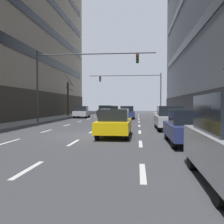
{
  "coord_description": "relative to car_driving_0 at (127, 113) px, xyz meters",
  "views": [
    {
      "loc": [
        3.05,
        -14.7,
        1.82
      ],
      "look_at": [
        0.31,
        12.04,
        1.03
      ],
      "focal_mm": 40.36,
      "sensor_mm": 36.0,
      "label": 1
    }
  ],
  "objects": [
    {
      "name": "car_parked_1",
      "position": [
        3.6,
        -20.4,
        -0.03
      ],
      "size": [
        1.79,
        4.25,
        1.59
      ],
      "color": "black",
      "rests_on": "ground"
    },
    {
      "name": "traffic_signal_1",
      "position": [
        1.38,
        9.29,
        4.25
      ],
      "size": [
        11.8,
        0.35,
        6.83
      ],
      "color": "#4C4C51",
      "rests_on": "sidewalk_right"
    },
    {
      "name": "lane_stripe_l1_s5",
      "position": [
        -4.9,
        -10.47,
        -0.81
      ],
      "size": [
        0.16,
        2.0,
        0.01
      ],
      "primitive_type": "cube",
      "color": "silver",
      "rests_on": "ground"
    },
    {
      "name": "lane_stripe_l3_s6",
      "position": [
        1.47,
        -5.47,
        -0.81
      ],
      "size": [
        0.16,
        2.0,
        0.01
      ],
      "primitive_type": "cube",
      "color": "silver",
      "rests_on": "ground"
    },
    {
      "name": "lane_stripe_l2_s3",
      "position": [
        -1.72,
        -20.47,
        -0.81
      ],
      "size": [
        0.16,
        2.0,
        0.01
      ],
      "primitive_type": "cube",
      "color": "silver",
      "rests_on": "ground"
    },
    {
      "name": "lane_stripe_l3_s2",
      "position": [
        1.47,
        -25.47,
        -0.81
      ],
      "size": [
        0.16,
        2.0,
        0.01
      ],
      "primitive_type": "cube",
      "color": "silver",
      "rests_on": "ground"
    },
    {
      "name": "lane_stripe_l3_s9",
      "position": [
        1.47,
        9.53,
        -0.81
      ],
      "size": [
        0.16,
        2.0,
        0.01
      ],
      "primitive_type": "cube",
      "color": "silver",
      "rests_on": "ground"
    },
    {
      "name": "car_driving_2",
      "position": [
        -6.35,
        1.92,
        -0.01
      ],
      "size": [
        1.99,
        4.39,
        1.62
      ],
      "color": "black",
      "rests_on": "ground"
    },
    {
      "name": "lane_stripe_l2_s7",
      "position": [
        -1.72,
        -0.47,
        -0.81
      ],
      "size": [
        0.16,
        2.0,
        0.01
      ],
      "primitive_type": "cube",
      "color": "silver",
      "rests_on": "ground"
    },
    {
      "name": "lane_stripe_l3_s7",
      "position": [
        1.47,
        -0.47,
        -0.81
      ],
      "size": [
        0.16,
        2.0,
        0.01
      ],
      "primitive_type": "cube",
      "color": "silver",
      "rests_on": "ground"
    },
    {
      "name": "car_driving_0",
      "position": [
        0.0,
        0.0,
        0.0
      ],
      "size": [
        1.88,
        4.41,
        1.65
      ],
      "color": "black",
      "rests_on": "ground"
    },
    {
      "name": "ground_plane",
      "position": [
        -1.72,
        -17.47,
        -0.81
      ],
      "size": [
        120.0,
        120.0,
        0.0
      ],
      "primitive_type": "plane",
      "color": "#424247"
    },
    {
      "name": "lane_stripe_l2_s8",
      "position": [
        -1.72,
        4.53,
        -0.81
      ],
      "size": [
        0.16,
        2.0,
        0.01
      ],
      "primitive_type": "cube",
      "color": "silver",
      "rests_on": "ground"
    },
    {
      "name": "sidewalk_right",
      "position": [
        6.09,
        -17.47,
        -0.74
      ],
      "size": [
        2.87,
        80.0,
        0.14
      ],
      "primitive_type": "cube",
      "color": "gray",
      "rests_on": "ground"
    },
    {
      "name": "lane_stripe_l2_s4",
      "position": [
        -1.72,
        -15.47,
        -0.81
      ],
      "size": [
        0.16,
        2.0,
        0.01
      ],
      "primitive_type": "cube",
      "color": "silver",
      "rests_on": "ground"
    },
    {
      "name": "lane_stripe_l3_s8",
      "position": [
        1.47,
        4.53,
        -0.81
      ],
      "size": [
        0.16,
        2.0,
        0.01
      ],
      "primitive_type": "cube",
      "color": "silver",
      "rests_on": "ground"
    },
    {
      "name": "street_tree_0",
      "position": [
        -9.22,
        5.2,
        1.99
      ],
      "size": [
        1.4,
        1.44,
        6.13
      ],
      "color": "#4C3823",
      "rests_on": "sidewalk_left"
    },
    {
      "name": "lane_stripe_l3_s4",
      "position": [
        1.47,
        -15.47,
        -0.81
      ],
      "size": [
        0.16,
        2.0,
        0.01
      ],
      "primitive_type": "cube",
      "color": "silver",
      "rests_on": "ground"
    },
    {
      "name": "lane_stripe_l1_s9",
      "position": [
        -4.9,
        9.53,
        -0.81
      ],
      "size": [
        0.16,
        2.0,
        0.01
      ],
      "primitive_type": "cube",
      "color": "silver",
      "rests_on": "ground"
    },
    {
      "name": "lane_stripe_l3_s3",
      "position": [
        1.47,
        -20.47,
        -0.81
      ],
      "size": [
        0.16,
        2.0,
        0.01
      ],
      "primitive_type": "cube",
      "color": "silver",
      "rests_on": "ground"
    },
    {
      "name": "lane_stripe_l3_s10",
      "position": [
        1.47,
        14.53,
        -0.81
      ],
      "size": [
        0.16,
        2.0,
        0.01
      ],
      "primitive_type": "cube",
      "color": "silver",
      "rests_on": "ground"
    },
    {
      "name": "lane_stripe_l2_s9",
      "position": [
        -1.72,
        9.53,
        -0.81
      ],
      "size": [
        0.16,
        2.0,
        0.01
      ],
      "primitive_type": "cube",
      "color": "silver",
      "rests_on": "ground"
    },
    {
      "name": "car_driving_1",
      "position": [
        -3.26,
        3.91,
        0.03
      ],
      "size": [
        2.11,
        4.63,
        1.71
      ],
      "color": "black",
      "rests_on": "ground"
    },
    {
      "name": "lane_stripe_l1_s4",
      "position": [
        -4.9,
        -15.47,
        -0.81
      ],
      "size": [
        0.16,
        2.0,
        0.01
      ],
      "primitive_type": "cube",
      "color": "silver",
      "rests_on": "ground"
    },
    {
      "name": "traffic_signal_0",
      "position": [
        -4.91,
        -8.28,
        4.29
      ],
      "size": [
        11.6,
        0.35,
        6.92
      ],
      "color": "#4C4C51",
      "rests_on": "sidewalk_left"
    },
    {
      "name": "lane_stripe_l2_s10",
      "position": [
        -1.72,
        14.53,
        -0.81
      ],
      "size": [
        0.16,
        2.0,
        0.01
      ],
      "primitive_type": "cube",
      "color": "silver",
      "rests_on": "ground"
    },
    {
      "name": "lane_stripe_l2_s2",
      "position": [
        -1.72,
        -25.47,
        -0.81
      ],
      "size": [
        0.16,
        2.0,
        0.01
      ],
      "primitive_type": "cube",
      "color": "silver",
      "rests_on": "ground"
    },
    {
      "name": "lane_stripe_l3_s5",
      "position": [
        1.47,
        -10.47,
        -0.81
      ],
      "size": [
        0.16,
        2.0,
        0.01
      ],
      "primitive_type": "cube",
      "color": "silver",
      "rests_on": "ground"
    },
    {
      "name": "lane_stripe_l1_s10",
      "position": [
        -4.9,
        14.53,
        -0.81
      ],
      "size": [
        0.16,
        2.0,
        0.01
      ],
      "primitive_type": "cube",
      "color": "silver",
      "rests_on": "ground"
    },
    {
      "name": "lane_stripe_l2_s6",
      "position": [
        -1.72,
        -5.47,
        -0.81
      ],
      "size": [
        0.16,
        2.0,
        0.01
      ],
      "primitive_type": "cube",
      "color": "silver",
      "rests_on": "ground"
    },
    {
      "name": "lane_stripe_l1_s6",
      "position": [
        -4.9,
        -5.47,
        -0.81
      ],
      "size": [
        0.16,
        2.0,
        0.01
      ],
      "primitive_type": "cube",
      "color": "silver",
      "rests_on": "ground"
    },
    {
      "name": "lane_stripe_l2_s5",
      "position": [
        -1.72,
        -10.47,
        -0.81
      ],
      "size": [
        0.16,
        2.0,
        0.01
      ],
      "primitive_type": "cube",
      "color": "silver",
      "rests_on": "ground"
    },
    {
      "name": "lane_stripe_l1_s3",
      "position": [
        -4.9,
        -20.47,
        -0.81
      ],
      "size": [
        0.16,
        2.0,
        0.01
      ],
      "primitive_type": "cube",
      "color": "silver",
      "rests_on": "ground"
    },
    {
      "name": "car_parked_2",
      "position": [
        3.6,
        -13.73,
        0.04
      ],
      "size": [
        1.94,
        4.62,
        1.73
      ],
      "color": "black",
      "rests_on": "ground"
    },
    {
      "name": "lane_stripe_l1_s8",
      "position": [
        -4.9,
        4.53,
        -0.81
      ],
      "size": [
        0.16,
        2.0,
        0.01
      ],
      "primitive_type": "cube",
      "color": "silver",
      "rests_on": "ground"
    },
    {
      "name": "taxi_driving_3",
      "position": [
        0.02,
        -18.12,
        -0.03
      ],
      "size": [
        1.81,
        4.23,
        1.75
      ],
      "color": "black",
      "rests_on": "ground"
    },
    {
      "name": "lane_stripe_l1_s7",
      "position": [
        -4.9,
        -0.47,
        -0.81
      ],
      "size": [
        0.16,
        2.0,
        0.01
      ],
      "primitive_type": "cube",
      "color": "silver",
      "rests_on": "ground"
    }
  ]
}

